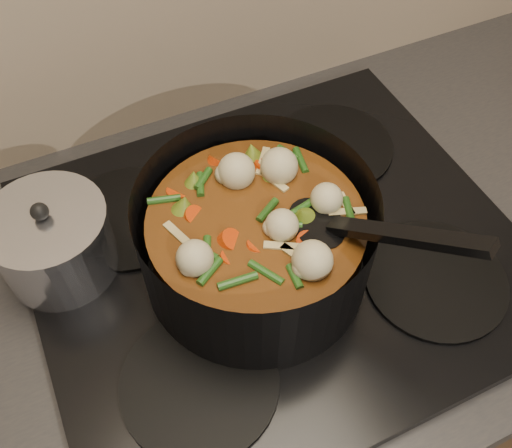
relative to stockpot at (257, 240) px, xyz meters
name	(u,v)px	position (x,y,z in m)	size (l,w,h in m)	color
counter	(269,384)	(0.04, 0.02, -0.54)	(2.64, 0.64, 0.91)	brown
stovetop	(276,251)	(0.04, 0.02, -0.07)	(0.62, 0.54, 0.03)	black
stockpot	(257,240)	(0.00, 0.00, 0.00)	(0.35, 0.37, 0.21)	black
saucepan	(54,242)	(-0.22, 0.11, -0.01)	(0.15, 0.15, 0.12)	silver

